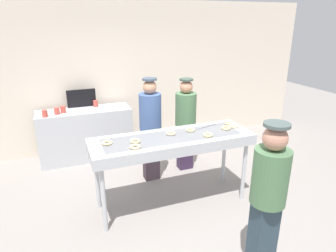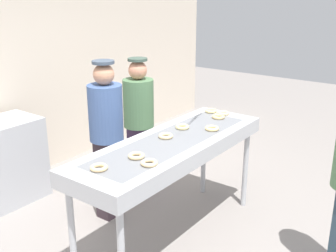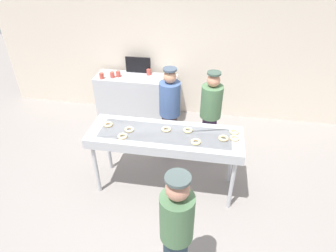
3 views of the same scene
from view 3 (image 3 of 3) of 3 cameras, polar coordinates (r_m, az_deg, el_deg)
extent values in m
plane|color=gray|center=(4.72, -0.56, -11.64)|extent=(16.00, 16.00, 0.00)
cube|color=beige|center=(6.03, 3.46, 14.98)|extent=(8.00, 0.12, 2.86)
cube|color=#B7BABF|center=(4.10, -0.63, -2.28)|extent=(2.19, 0.70, 0.14)
cube|color=slate|center=(4.08, -0.64, -1.91)|extent=(1.86, 0.49, 0.08)
cylinder|color=#B7BABF|center=(4.47, -13.99, -8.30)|extent=(0.06, 0.06, 0.88)
cylinder|color=#B7BABF|center=(4.20, 12.49, -11.34)|extent=(0.06, 0.06, 0.88)
cylinder|color=#B7BABF|center=(4.85, -11.70, -4.13)|extent=(0.06, 0.06, 0.88)
cylinder|color=#B7BABF|center=(4.60, 12.37, -6.63)|extent=(0.06, 0.06, 0.88)
torus|color=beige|center=(4.04, 13.06, -2.34)|extent=(0.14, 0.14, 0.03)
torus|color=beige|center=(4.10, 3.96, -0.82)|extent=(0.14, 0.14, 0.03)
torus|color=#E8C683|center=(4.01, 10.94, -2.39)|extent=(0.19, 0.19, 0.03)
torus|color=#EDD38E|center=(4.17, 12.98, -1.13)|extent=(0.18, 0.18, 0.03)
torus|color=beige|center=(4.14, -7.66, -0.69)|extent=(0.17, 0.17, 0.03)
torus|color=beige|center=(4.11, -0.34, -0.64)|extent=(0.17, 0.17, 0.03)
torus|color=#F6CE8E|center=(4.31, -11.77, 0.30)|extent=(0.19, 0.19, 0.03)
torus|color=beige|center=(4.02, -8.99, -2.00)|extent=(0.18, 0.18, 0.03)
torus|color=#F7D58C|center=(3.89, 5.54, -3.12)|extent=(0.14, 0.14, 0.03)
cube|color=#372641|center=(5.13, 7.97, -1.85)|extent=(0.24, 0.18, 0.81)
cylinder|color=#4C724C|center=(4.77, 8.60, 4.78)|extent=(0.35, 0.35, 0.55)
sphere|color=tan|center=(4.60, 9.00, 8.93)|extent=(0.21, 0.21, 0.21)
cylinder|color=#394C42|center=(4.55, 9.13, 10.29)|extent=(0.22, 0.22, 0.03)
cube|color=#30242A|center=(5.04, 0.33, -1.81)|extent=(0.24, 0.18, 0.87)
cylinder|color=#3F598C|center=(4.66, 0.36, 5.39)|extent=(0.34, 0.34, 0.57)
sphere|color=tan|center=(4.49, 0.38, 9.75)|extent=(0.21, 0.21, 0.21)
cylinder|color=#3C4858|center=(4.44, 0.38, 11.15)|extent=(0.22, 0.22, 0.03)
cylinder|color=#4C724C|center=(2.88, 1.78, -17.62)|extent=(0.33, 0.33, 0.55)
sphere|color=tan|center=(2.59, 1.93, -12.30)|extent=(0.22, 0.22, 0.22)
cylinder|color=#485554|center=(2.50, 1.98, -10.28)|extent=(0.24, 0.24, 0.03)
cube|color=#B7BABF|center=(6.17, -6.12, 5.62)|extent=(1.66, 0.56, 0.95)
cylinder|color=#CC4C3F|center=(6.00, -9.82, 10.13)|extent=(0.09, 0.09, 0.12)
cylinder|color=#CC4C3F|center=(5.98, -10.97, 9.92)|extent=(0.09, 0.09, 0.12)
cylinder|color=#CC4C3F|center=(5.97, -13.00, 9.65)|extent=(0.09, 0.09, 0.12)
cylinder|color=#CC4C3F|center=(6.01, -3.84, 10.60)|extent=(0.09, 0.09, 0.12)
cube|color=black|center=(6.10, -5.93, 11.94)|extent=(0.52, 0.04, 0.33)
camera|label=1|loc=(2.16, -71.57, -16.99)|focal=31.72mm
camera|label=2|loc=(3.76, -57.29, 1.62)|focal=43.96mm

